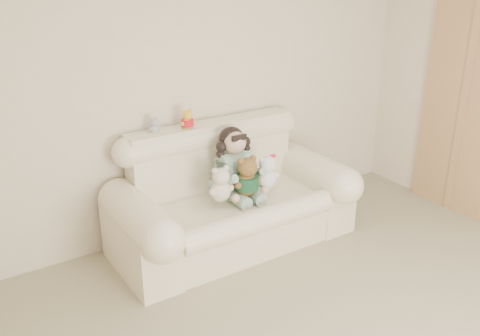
% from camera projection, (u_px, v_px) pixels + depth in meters
% --- Properties ---
extents(wall_back, '(4.50, 0.00, 4.50)m').
position_uv_depth(wall_back, '(203.00, 88.00, 4.64)').
color(wall_back, beige).
rests_on(wall_back, ground).
extents(sofa, '(2.10, 0.95, 1.03)m').
position_uv_depth(sofa, '(234.00, 190.00, 4.54)').
color(sofa, '#F5E9C6').
rests_on(sofa, floor).
extents(door_panel, '(0.06, 0.90, 2.10)m').
position_uv_depth(door_panel, '(465.00, 107.00, 5.00)').
color(door_panel, '#AB6F49').
rests_on(door_panel, floor).
extents(seated_child, '(0.43, 0.51, 0.63)m').
position_uv_depth(seated_child, '(234.00, 162.00, 4.55)').
color(seated_child, '#277249').
rests_on(seated_child, sofa).
extents(brown_teddy, '(0.31, 0.26, 0.41)m').
position_uv_depth(brown_teddy, '(247.00, 173.00, 4.40)').
color(brown_teddy, brown).
rests_on(brown_teddy, sofa).
extents(white_cat, '(0.24, 0.19, 0.37)m').
position_uv_depth(white_cat, '(267.00, 169.00, 4.54)').
color(white_cat, silver).
rests_on(white_cat, sofa).
extents(cream_teddy, '(0.23, 0.18, 0.36)m').
position_uv_depth(cream_teddy, '(220.00, 181.00, 4.30)').
color(cream_teddy, white).
rests_on(cream_teddy, sofa).
extents(yellow_mini_bear, '(0.16, 0.15, 0.21)m').
position_uv_depth(yellow_mini_bear, '(187.00, 118.00, 4.45)').
color(yellow_mini_bear, yellow).
rests_on(yellow_mini_bear, sofa).
extents(grey_mini_plush, '(0.12, 0.11, 0.17)m').
position_uv_depth(grey_mini_plush, '(154.00, 124.00, 4.36)').
color(grey_mini_plush, '#B4B3BB').
rests_on(grey_mini_plush, sofa).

